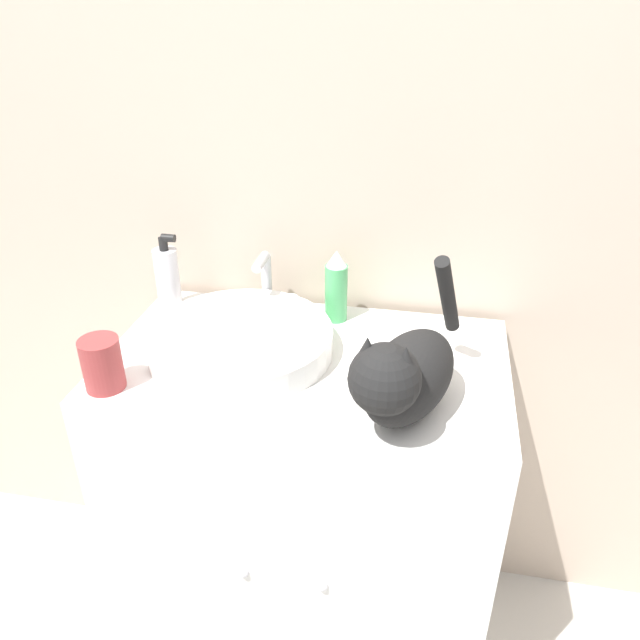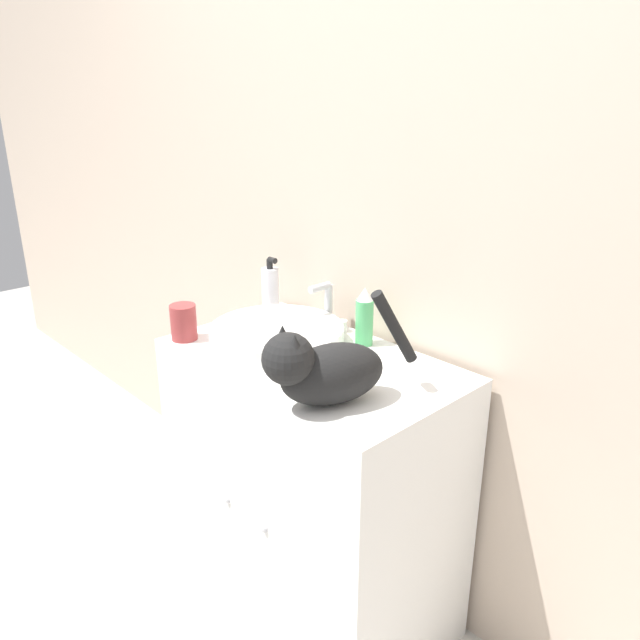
# 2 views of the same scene
# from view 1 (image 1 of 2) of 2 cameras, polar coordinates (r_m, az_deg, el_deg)

# --- Properties ---
(wall_back) EXTENTS (6.00, 0.05, 2.50)m
(wall_back) POSITION_cam_1_polar(r_m,az_deg,el_deg) (1.38, 1.13, 17.59)
(wall_back) COLOR #C6B29E
(wall_back) RESTS_ON ground_plane
(vanity_cabinet) EXTENTS (0.82, 0.49, 0.84)m
(vanity_cabinet) POSITION_cam_1_polar(r_m,az_deg,el_deg) (1.54, -1.13, -16.68)
(vanity_cabinet) COLOR white
(vanity_cabinet) RESTS_ON ground_plane
(sink_basin) EXTENTS (0.38, 0.38, 0.05)m
(sink_basin) POSITION_cam_1_polar(r_m,az_deg,el_deg) (1.29, -7.24, -1.95)
(sink_basin) COLOR white
(sink_basin) RESTS_ON vanity_cabinet
(faucet) EXTENTS (0.15, 0.09, 0.14)m
(faucet) POSITION_cam_1_polar(r_m,az_deg,el_deg) (1.44, -4.96, 3.13)
(faucet) COLOR silver
(faucet) RESTS_ON vanity_cabinet
(cat) EXTENTS (0.22, 0.39, 0.26)m
(cat) POSITION_cam_1_polar(r_m,az_deg,el_deg) (1.08, 7.74, -4.96)
(cat) COLOR black
(cat) RESTS_ON vanity_cabinet
(soap_bottle) EXTENTS (0.06, 0.05, 0.18)m
(soap_bottle) POSITION_cam_1_polar(r_m,az_deg,el_deg) (1.47, -13.75, 3.79)
(soap_bottle) COLOR silver
(soap_bottle) RESTS_ON vanity_cabinet
(spray_bottle) EXTENTS (0.05, 0.05, 0.17)m
(spray_bottle) POSITION_cam_1_polar(r_m,az_deg,el_deg) (1.38, 1.49, 3.05)
(spray_bottle) COLOR #4CB266
(spray_bottle) RESTS_ON vanity_cabinet
(cup) EXTENTS (0.07, 0.07, 0.10)m
(cup) POSITION_cam_1_polar(r_m,az_deg,el_deg) (1.23, -19.30, -3.81)
(cup) COLOR #9E3838
(cup) RESTS_ON vanity_cabinet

